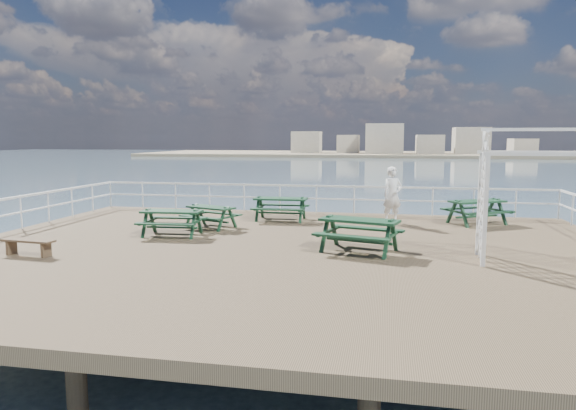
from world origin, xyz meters
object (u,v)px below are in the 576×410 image
at_px(picnic_table_e, 359,228).
at_px(picnic_table_c, 477,207).
at_px(picnic_table_d, 211,212).
at_px(person, 393,195).
at_px(flat_bench_near, 28,244).
at_px(trellis_arbor, 536,204).
at_px(picnic_table_b, 281,204).
at_px(picnic_table_a, 172,217).

bearing_deg(picnic_table_e, picnic_table_c, 69.58).
xyz_separation_m(picnic_table_d, person, (5.85, 2.05, 0.47)).
relative_size(flat_bench_near, person, 0.74).
relative_size(picnic_table_c, trellis_arbor, 0.76).
bearing_deg(flat_bench_near, picnic_table_b, 58.29).
bearing_deg(person, picnic_table_c, -21.21).
bearing_deg(picnic_table_b, picnic_table_d, -135.98).
bearing_deg(picnic_table_b, picnic_table_e, -57.57).
xyz_separation_m(picnic_table_a, person, (6.53, 3.59, 0.42)).
xyz_separation_m(picnic_table_b, person, (3.90, 0.13, 0.39)).
distance_m(picnic_table_a, picnic_table_b, 4.35).
xyz_separation_m(picnic_table_b, flat_bench_near, (-5.06, -6.65, -0.28)).
distance_m(flat_bench_near, person, 11.26).
xyz_separation_m(flat_bench_near, trellis_arbor, (12.15, 1.53, 1.09)).
xyz_separation_m(trellis_arbor, person, (-3.19, 5.25, -0.43)).
distance_m(picnic_table_b, picnic_table_c, 6.76).
bearing_deg(flat_bench_near, picnic_table_a, 58.16).
relative_size(picnic_table_a, picnic_table_b, 0.99).
relative_size(picnic_table_d, flat_bench_near, 1.38).
bearing_deg(picnic_table_d, picnic_table_a, -92.46).
bearing_deg(person, picnic_table_d, 171.84).
relative_size(picnic_table_d, picnic_table_e, 0.85).
distance_m(picnic_table_b, person, 3.93).
bearing_deg(picnic_table_c, trellis_arbor, -116.69).
xyz_separation_m(picnic_table_a, picnic_table_e, (5.65, -1.17, 0.06)).
height_order(picnic_table_a, person, person).
bearing_deg(picnic_table_a, picnic_table_d, 62.61).
bearing_deg(picnic_table_a, picnic_table_b, 49.29).
xyz_separation_m(picnic_table_b, picnic_table_d, (-1.94, -1.93, -0.08)).
xyz_separation_m(picnic_table_b, trellis_arbor, (7.09, -5.12, 0.82)).
bearing_deg(picnic_table_e, flat_bench_near, -150.16).
relative_size(picnic_table_c, picnic_table_d, 1.21).
xyz_separation_m(picnic_table_a, picnic_table_b, (2.62, 3.46, 0.03)).
distance_m(picnic_table_b, picnic_table_e, 5.53).
distance_m(picnic_table_e, person, 4.86).
bearing_deg(trellis_arbor, picnic_table_a, 174.20).
height_order(picnic_table_b, picnic_table_d, picnic_table_b).
xyz_separation_m(picnic_table_b, picnic_table_c, (6.74, 0.44, 0.01)).
bearing_deg(trellis_arbor, picnic_table_e, 177.01).
height_order(picnic_table_c, flat_bench_near, picnic_table_c).
xyz_separation_m(picnic_table_e, flat_bench_near, (-8.09, -2.02, -0.31)).
relative_size(picnic_table_d, person, 1.02).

